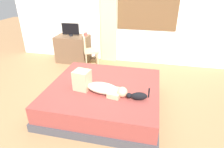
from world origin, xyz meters
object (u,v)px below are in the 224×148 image
Objects in this scene: tv_monitor at (70,29)px; chair_by_desk at (88,49)px; desk at (73,49)px; bed at (104,96)px; cat at (138,96)px; cup at (86,34)px; person_lying at (97,86)px.

tv_monitor is 0.79m from chair_by_desk.
desk is 1.05× the size of chair_by_desk.
desk is at bearing 0.00° from tv_monitor.
bed is 2.21× the size of desk.
bed is 2.43m from desk.
desk reaches higher than bed.
cat is 0.41× the size of chair_by_desk.
tv_monitor is at bearing 180.00° from desk.
tv_monitor is (-2.08, 2.26, 0.41)m from cat.
cat is at bearing -52.51° from chair_by_desk.
tv_monitor reaches higher than cat.
cup is (-1.71, 2.43, 0.27)m from cat.
tv_monitor is 0.56× the size of chair_by_desk.
bed is 4.14× the size of tv_monitor.
person_lying is at bearing -105.91° from bed.
chair_by_desk reaches higher than bed.
chair_by_desk reaches higher than cat.
bed is at bearing 74.09° from person_lying.
bed is 2.54m from tv_monitor.
person_lying is at bearing 172.00° from cat.
cup is 0.60m from chair_by_desk.
person_lying is 1.05× the size of desk.
desk is at bearing 122.32° from person_lying.
cup is 0.10× the size of chair_by_desk.
cup is at bearing 117.07° from bed.
cat is at bearing -25.91° from bed.
bed is 2.45m from cup.
cat is at bearing -47.71° from desk.
person_lying is 2.66× the size of cat.
person_lying is at bearing -57.68° from desk.
cat is at bearing -8.00° from person_lying.
person_lying reaches higher than cat.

